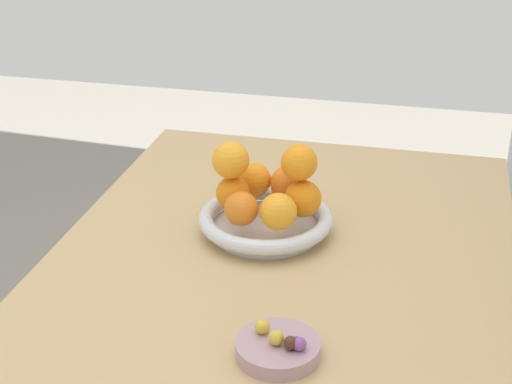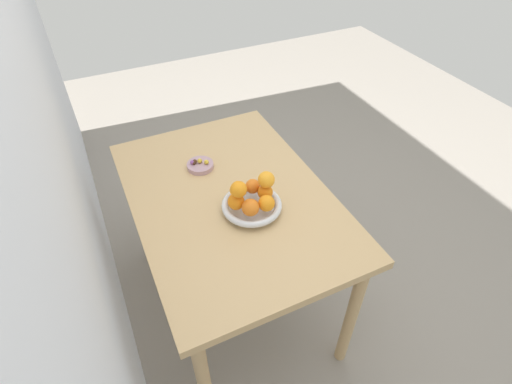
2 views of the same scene
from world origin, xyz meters
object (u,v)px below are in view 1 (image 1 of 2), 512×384
Objects in this scene: dining_table at (276,315)px; orange_1 at (289,183)px; orange_5 at (278,212)px; candy_ball_3 at (276,339)px; candy_ball_5 at (262,327)px; orange_0 at (303,199)px; candy_ball_0 at (297,342)px; orange_4 at (241,209)px; orange_6 at (299,163)px; orange_7 at (231,160)px; candy_dish at (278,349)px; candy_ball_4 at (291,343)px; fruit_bowl at (266,221)px; candy_ball_6 at (276,338)px; candy_ball_1 at (291,343)px; orange_2 at (254,180)px; orange_3 at (233,193)px; candy_ball_2 at (300,344)px.

dining_table is 0.23m from orange_1.
orange_5 is 3.84× the size of candy_ball_3.
candy_ball_3 is at bearing 48.22° from candy_ball_5.
candy_ball_5 is at bearing 0.60° from orange_0.
candy_ball_0 is at bearing 70.00° from candy_ball_5.
orange_6 is at bearing 126.25° from orange_4.
orange_7 reaches higher than orange_4.
candy_dish is 0.29m from orange_5.
candy_ball_3 is at bearing -105.94° from candy_ball_4.
candy_ball_6 reaches higher than fruit_bowl.
candy_ball_6 is (0.01, -0.00, 0.02)m from candy_dish.
fruit_bowl is at bearing -164.62° from candy_dish.
orange_0 is 0.97× the size of orange_1.
candy_ball_6 is at bearing -100.42° from candy_ball_1.
orange_2 reaches higher than candy_ball_6.
candy_ball_6 is (0.34, 0.15, -0.04)m from orange_3.
orange_2 is at bearing 158.51° from orange_3.
candy_ball_2 is at bearing 17.16° from orange_5.
orange_2 is at bearing -155.37° from dining_table.
candy_ball_0 is (0.28, 0.08, -0.04)m from orange_5.
orange_3 is at bearing -156.46° from candy_ball_3.
candy_ball_4 is at bearing 14.96° from orange_5.
orange_7 is (-0.11, -0.11, 0.22)m from dining_table.
orange_3 is 3.66× the size of candy_ball_3.
orange_6 is at bearing 61.29° from orange_2.
orange_2 is 0.11m from orange_4.
orange_1 is (-0.05, 0.03, 0.05)m from fruit_bowl.
candy_ball_3 is 0.79× the size of candy_ball_5.
orange_0 is 1.10× the size of orange_4.
orange_2 reaches higher than candy_dish.
orange_7 reaches higher than orange_3.
candy_ball_0 is 0.68× the size of candy_ball_6.
orange_2 is 0.43m from candy_ball_4.
orange_7 is 0.40m from candy_ball_4.
orange_5 is 2.96× the size of candy_ball_6.
orange_7 is at bearing -119.75° from orange_5.
orange_2 is at bearing -177.33° from orange_4.
candy_ball_0 is at bearing 27.41° from orange_4.
candy_ball_4 is (0.35, 0.11, 0.01)m from fruit_bowl.
candy_ball_2 is at bearing 28.11° from orange_7.
candy_ball_2 is (0.01, 0.00, 0.00)m from candy_ball_0.
orange_3 is (-0.33, -0.15, 0.06)m from candy_dish.
orange_0 is at bearing -172.10° from candy_ball_1.
orange_4 is (-0.28, -0.12, 0.06)m from candy_dish.
candy_ball_3 is at bearing -76.47° from candy_ball_6.
candy_ball_0 is at bearing 93.55° from candy_ball_6.
orange_6 is at bearing -170.94° from candy_ball_4.
candy_ball_1 is 0.00m from candy_ball_4.
fruit_bowl is at bearing -148.70° from orange_5.
orange_6 is 3.01× the size of candy_ball_5.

